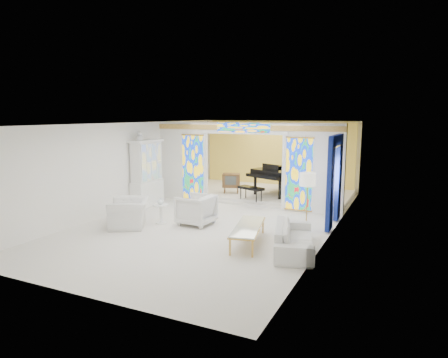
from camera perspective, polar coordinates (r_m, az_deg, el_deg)
The scene contains 24 objects.
floor at distance 12.75m, azimuth -0.61°, elevation -5.68°, with size 12.00×12.00×0.00m, color silver.
ceiling at distance 12.32m, azimuth -0.63°, elevation 7.93°, with size 7.00×12.00×0.02m, color white.
wall_back at distance 18.00m, azimuth 7.75°, elevation 3.47°, with size 7.00×0.02×3.00m, color white.
wall_front at distance 7.61m, azimuth -20.79°, elevation -4.91°, with size 7.00×0.02×3.00m, color white.
wall_left at distance 14.31m, azimuth -13.34°, elevation 1.84°, with size 0.02×12.00×3.00m, color white.
wall_right at distance 11.38m, azimuth 15.44°, elevation -0.10°, with size 0.02×12.00×3.00m, color white.
partition_wall at distance 14.24m, azimuth 2.89°, elevation 2.66°, with size 7.00×0.22×3.00m.
stained_glass_left at distance 15.07m, azimuth -4.44°, elevation 1.66°, with size 0.90×0.04×2.40m, color gold.
stained_glass_right at distance 13.55m, azimuth 10.67°, elevation 0.67°, with size 0.90×0.04×2.40m, color gold.
stained_glass_transom at distance 14.05m, azimuth 2.76°, elevation 7.35°, with size 2.00×0.04×0.34m, color gold.
alcove_platform at distance 16.42m, azimuth 5.64°, elevation -2.01°, with size 6.80×3.80×0.18m, color silver.
gold_curtain_back at distance 17.89m, azimuth 7.63°, elevation 3.44°, with size 6.70×0.10×2.90m, color #EFD153.
chandelier at distance 15.97m, azimuth 6.34°, elevation 6.56°, with size 0.48×0.48×0.30m, color #C09343.
blue_drapes at distance 12.07m, azimuth 15.57°, elevation 0.78°, with size 0.14×1.85×2.65m.
china_cabinet at distance 14.65m, azimuth -10.98°, elevation 0.78°, with size 0.56×1.46×2.72m.
armchair_left at distance 12.11m, azimuth -13.38°, elevation -4.75°, with size 1.25×1.09×0.81m, color white.
armchair_right at distance 12.02m, azimuth -4.01°, elevation -4.40°, with size 0.97×1.00×0.91m, color white.
sofa at distance 9.89m, azimuth 9.98°, elevation -8.26°, with size 2.28×0.89×0.66m, color white.
side_table at distance 12.26m, azimuth -9.04°, elevation -4.53°, with size 0.57×0.57×0.59m.
vase at distance 12.19m, azimuth -9.07°, elevation -3.15°, with size 0.19×0.19×0.20m, color silver.
coffee_table at distance 10.28m, azimuth 3.45°, elevation -6.90°, with size 1.08×2.18×0.47m.
floor_lamp at distance 10.73m, azimuth 11.86°, elevation -0.51°, with size 0.48×0.48×1.76m.
grand_piano at distance 15.72m, azimuth 8.73°, elevation 0.83°, with size 2.67×3.20×1.23m.
tv_console at distance 15.82m, azimuth 1.03°, elevation -0.21°, with size 0.78×0.65×0.78m.
Camera 1 is at (5.37, -11.09, 3.28)m, focal length 32.00 mm.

